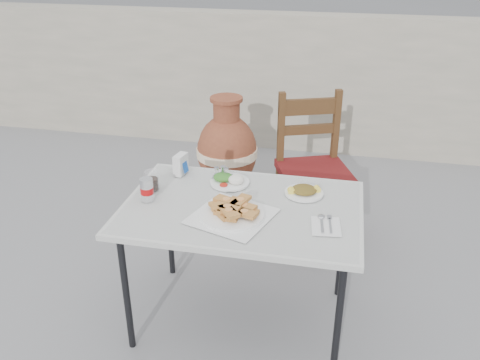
% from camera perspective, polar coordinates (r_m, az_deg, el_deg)
% --- Properties ---
extents(ground, '(80.00, 80.00, 0.00)m').
position_cam_1_polar(ground, '(2.75, -3.16, -15.65)').
color(ground, slate).
rests_on(ground, ground).
extents(cafe_table, '(1.12, 0.76, 0.68)m').
position_cam_1_polar(cafe_table, '(2.40, 0.22, -3.86)').
color(cafe_table, black).
rests_on(cafe_table, ground).
extents(pide_plate, '(0.42, 0.42, 0.07)m').
position_cam_1_polar(pide_plate, '(2.27, -0.92, -3.42)').
color(pide_plate, silver).
rests_on(pide_plate, cafe_table).
extents(salad_rice_plate, '(0.20, 0.20, 0.05)m').
position_cam_1_polar(salad_rice_plate, '(2.57, -1.21, 0.02)').
color(salad_rice_plate, white).
rests_on(salad_rice_plate, cafe_table).
extents(salad_chopped_plate, '(0.19, 0.19, 0.04)m').
position_cam_1_polar(salad_chopped_plate, '(2.49, 7.21, -1.22)').
color(salad_chopped_plate, white).
rests_on(salad_chopped_plate, cafe_table).
extents(soda_can, '(0.06, 0.06, 0.11)m').
position_cam_1_polar(soda_can, '(2.44, -10.42, -1.05)').
color(soda_can, silver).
rests_on(soda_can, cafe_table).
extents(cola_glass, '(0.07, 0.07, 0.10)m').
position_cam_1_polar(cola_glass, '(2.54, -9.88, -0.17)').
color(cola_glass, white).
rests_on(cola_glass, cafe_table).
extents(napkin_holder, '(0.07, 0.10, 0.11)m').
position_cam_1_polar(napkin_holder, '(2.68, -6.67, 1.77)').
color(napkin_holder, silver).
rests_on(napkin_holder, cafe_table).
extents(condiment_caddy, '(0.10, 0.08, 0.07)m').
position_cam_1_polar(condiment_caddy, '(2.62, -2.02, 0.63)').
color(condiment_caddy, '#B9BAC1').
rests_on(condiment_caddy, cafe_table).
extents(cutlery_napkin, '(0.14, 0.18, 0.01)m').
position_cam_1_polar(cutlery_napkin, '(2.25, 9.57, -4.94)').
color(cutlery_napkin, silver).
rests_on(cutlery_napkin, cafe_table).
extents(chair, '(0.54, 0.54, 0.95)m').
position_cam_1_polar(chair, '(3.22, 8.17, 1.32)').
color(chair, '#3B2510').
rests_on(chair, ground).
extents(terracotta_urn, '(0.45, 0.45, 0.78)m').
position_cam_1_polar(terracotta_urn, '(3.74, -1.47, 3.14)').
color(terracotta_urn, brown).
rests_on(terracotta_urn, ground).
extents(back_wall, '(6.00, 0.25, 1.20)m').
position_cam_1_polar(back_wall, '(4.67, 4.88, 10.86)').
color(back_wall, '#A89D8C').
rests_on(back_wall, ground).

